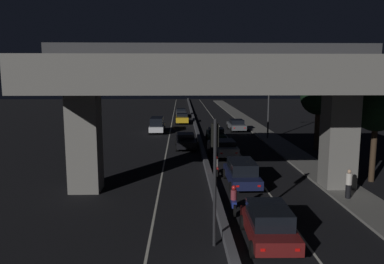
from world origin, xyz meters
TOP-DOWN VIEW (x-y plane):
  - lane_line_left_inner at (-3.34, 35.00)m, footprint 0.12×126.00m
  - lane_line_right_inner at (3.34, 35.00)m, footprint 0.12×126.00m
  - median_divider at (0.00, 35.00)m, footprint 0.37×126.00m
  - sidewalk_right at (8.08, 28.00)m, footprint 2.56×126.00m
  - elevated_overpass at (0.00, 11.92)m, footprint 19.99×10.79m
  - traffic_light_left_of_median at (-0.59, 4.25)m, footprint 0.30×0.49m
  - street_lamp at (7.33, 30.10)m, footprint 2.16×0.32m
  - car_dark_red_lead at (1.75, 4.39)m, footprint 2.07×4.13m
  - car_dark_blue_second at (1.95, 12.79)m, footprint 2.01×4.72m
  - car_silver_third at (1.89, 21.69)m, footprint 2.10×4.57m
  - car_dark_green_fourth at (1.73, 28.55)m, footprint 1.94×4.51m
  - car_grey_fifth at (5.10, 36.49)m, footprint 2.09×4.46m
  - car_black_lead_oncoming at (-1.52, 25.27)m, footprint 2.08×4.72m
  - car_white_second_oncoming at (-4.92, 35.12)m, footprint 1.88×4.46m
  - car_taxi_yellow_third_oncoming at (-1.81, 43.96)m, footprint 1.96×4.20m
  - car_grey_fourth_oncoming at (-1.96, 52.40)m, footprint 1.94×4.80m
  - motorcycle_blue_filtering_near at (0.76, 7.94)m, footprint 0.34×1.88m
  - motorcycle_red_filtering_mid at (0.50, 15.08)m, footprint 0.32×1.98m
  - motorcycle_black_filtering_far at (0.50, 21.88)m, footprint 0.33×1.68m
  - pedestrian_on_sidewalk at (7.52, 9.61)m, footprint 0.35×0.35m
  - roadside_tree_kerbside_near at (10.81, 13.39)m, footprint 3.29×3.29m
  - roadside_tree_kerbside_mid at (10.95, 24.17)m, footprint 3.34×3.34m

SIDE VIEW (x-z plane):
  - lane_line_left_inner at x=-3.34m, z-range 0.00..0.00m
  - lane_line_right_inner at x=3.34m, z-range 0.00..0.00m
  - sidewalk_right at x=8.08m, z-range 0.00..0.14m
  - median_divider at x=0.00m, z-range 0.00..0.40m
  - motorcycle_black_filtering_far at x=0.50m, z-range -0.10..1.30m
  - motorcycle_red_filtering_mid at x=0.50m, z-range -0.11..1.33m
  - motorcycle_blue_filtering_near at x=0.76m, z-range -0.11..1.34m
  - car_black_lead_oncoming at x=-1.52m, z-range 0.02..1.46m
  - car_grey_fourth_oncoming at x=-1.96m, z-range 0.04..1.45m
  - car_silver_third at x=1.89m, z-range 0.04..1.47m
  - car_grey_fifth at x=5.10m, z-range 0.03..1.49m
  - car_dark_green_fourth at x=1.73m, z-range 0.01..1.52m
  - car_taxi_yellow_third_oncoming at x=-1.81m, z-range 0.04..1.52m
  - car_dark_red_lead at x=1.75m, z-range 0.05..1.64m
  - car_dark_blue_second at x=1.95m, z-range 0.04..1.65m
  - pedestrian_on_sidewalk at x=7.52m, z-range 0.14..1.81m
  - car_white_second_oncoming at x=-4.92m, z-range 0.05..1.96m
  - traffic_light_left_of_median at x=-0.59m, z-range 0.96..6.31m
  - street_lamp at x=7.33m, z-range 0.70..7.99m
  - roadside_tree_kerbside_mid at x=10.95m, z-range 1.60..8.29m
  - roadside_tree_kerbside_near at x=10.81m, z-range 1.66..8.36m
  - elevated_overpass at x=0.00m, z-range 2.31..11.24m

